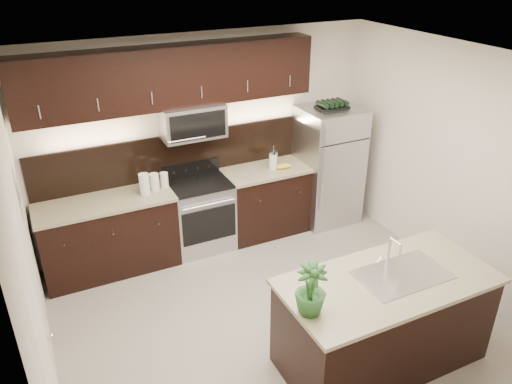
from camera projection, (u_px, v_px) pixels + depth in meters
ground at (279, 316)px, 5.39m from camera, size 4.50×4.50×0.00m
room_walls at (274, 177)px, 4.56m from camera, size 4.52×4.02×2.71m
counter_run at (185, 218)px, 6.36m from camera, size 3.51×0.65×0.94m
upper_fixtures at (174, 86)px, 5.74m from camera, size 3.49×0.40×1.66m
island at (383, 320)px, 4.64m from camera, size 1.96×0.96×0.94m
sink_faucet at (402, 273)px, 4.49m from camera, size 0.84×0.50×0.28m
refrigerator at (328, 166)px, 6.97m from camera, size 0.80×0.72×1.65m
wine_rack at (332, 105)px, 6.58m from camera, size 0.41×0.25×0.10m
plant at (311, 289)px, 3.94m from camera, size 0.32×0.32×0.45m
canisters at (152, 183)px, 5.94m from camera, size 0.38×0.21×0.26m
french_press at (273, 160)px, 6.54m from camera, size 0.11×0.11×0.32m
bananas at (279, 167)px, 6.58m from camera, size 0.20×0.16×0.06m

